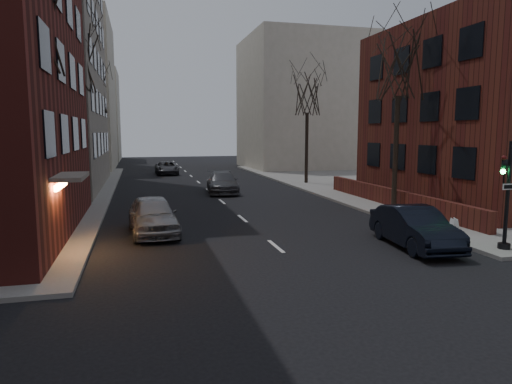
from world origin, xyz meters
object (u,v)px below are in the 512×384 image
streetlamp_near (80,136)px  car_lane_gray (222,182)px  tree_left_c (95,93)px  car_lane_silver (153,215)px  sandwich_board (454,228)px  tree_right_a (399,66)px  parked_sedan (415,227)px  car_lane_far (167,168)px  traffic_signal (506,202)px  streetlamp_far (105,135)px  tree_left_b (74,60)px  tree_right_b (307,95)px  tree_left_a (31,22)px

streetlamp_near → car_lane_gray: size_ratio=1.19×
tree_left_c → car_lane_silver: 25.88m
car_lane_silver → sandwich_board: (11.92, -4.56, -0.27)m
tree_right_a → car_lane_silver: bearing=-169.4°
tree_left_c → parked_sedan: tree_left_c is taller
tree_left_c → car_lane_far: bearing=34.5°
tree_right_a → sandwich_board: (-1.50, -7.06, -7.47)m
streetlamp_near → parked_sedan: bearing=-40.6°
streetlamp_near → traffic_signal: bearing=-38.9°
tree_left_c → streetlamp_far: tree_left_c is taller
traffic_signal → car_lane_silver: size_ratio=0.82×
parked_sedan → traffic_signal: bearing=-23.8°
tree_left_b → car_lane_gray: bearing=13.6°
car_lane_gray → streetlamp_far: bearing=128.8°
car_lane_silver → car_lane_far: size_ratio=0.99×
traffic_signal → tree_left_b: 24.87m
streetlamp_far → car_lane_far: bearing=22.7°
traffic_signal → tree_left_b: (-16.74, 17.01, 7.00)m
tree_left_b → tree_right_b: tree_left_b is taller
tree_left_b → streetlamp_near: bearing=-81.5°
tree_left_a → sandwich_board: tree_left_a is taller
streetlamp_far → tree_left_b: bearing=-92.1°
car_lane_gray → car_lane_far: car_lane_gray is taller
tree_left_c → sandwich_board: (16.10, -29.06, -7.47)m
car_lane_silver → sandwich_board: size_ratio=5.97×
traffic_signal → sandwich_board: bearing=108.1°
traffic_signal → parked_sedan: bearing=151.1°
tree_left_a → tree_left_b: bearing=90.0°
car_lane_gray → sandwich_board: (6.50, -17.39, -0.21)m
tree_left_b → tree_left_c: tree_left_b is taller
tree_left_a → streetlamp_far: tree_left_a is taller
car_lane_far → streetlamp_far: bearing=-158.4°
streetlamp_far → tree_right_b: bearing=-30.5°
tree_left_a → streetlamp_near: 9.07m
tree_right_a → car_lane_gray: (-8.00, 10.33, -7.26)m
car_lane_gray → car_lane_far: 16.44m
tree_right_b → streetlamp_far: (-17.00, 10.00, -3.35)m
parked_sedan → car_lane_far: bearing=107.5°
tree_left_b → car_lane_far: (6.51, 18.47, -8.22)m
tree_right_a → car_lane_gray: tree_right_a is taller
tree_left_b → tree_right_a: bearing=-24.4°
tree_right_b → car_lane_silver: bearing=-129.1°
tree_left_a → car_lane_far: 32.12m
tree_right_a → sandwich_board: size_ratio=11.86×
tree_left_c → sandwich_board: 34.05m
tree_left_a → tree_left_c: tree_left_a is taller
tree_left_b → car_lane_far: 21.24m
traffic_signal → parked_sedan: (-2.75, 1.52, -1.11)m
tree_right_a → car_lane_gray: size_ratio=1.84×
tree_right_b → car_lane_gray: tree_right_b is taller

